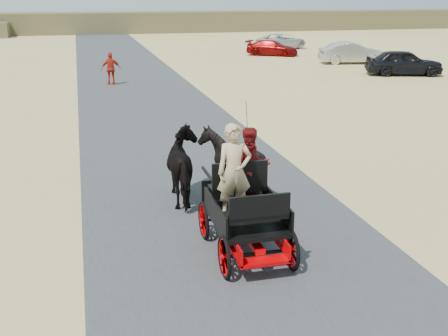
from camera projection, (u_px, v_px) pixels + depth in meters
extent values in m
plane|color=tan|center=(247.00, 258.00, 10.58)|extent=(140.00, 140.00, 0.00)
cube|color=#38383A|center=(247.00, 257.00, 10.57)|extent=(6.00, 140.00, 0.01)
cube|color=brown|center=(100.00, 23.00, 67.51)|extent=(140.00, 6.00, 2.40)
imported|color=black|center=(187.00, 167.00, 13.22)|extent=(0.91, 2.01, 1.70)
imported|color=black|center=(232.00, 163.00, 13.48)|extent=(1.37, 1.54, 1.70)
imported|color=tan|center=(234.00, 172.00, 10.35)|extent=(0.66, 0.43, 1.80)
imported|color=#660C0F|center=(251.00, 167.00, 11.01)|extent=(0.77, 0.60, 1.58)
imported|color=red|center=(111.00, 69.00, 29.90)|extent=(1.03, 0.48, 1.73)
imported|color=black|center=(404.00, 62.00, 33.41)|extent=(4.77, 3.00, 1.51)
imported|color=#B2B2B7|center=(352.00, 53.00, 38.83)|extent=(4.60, 2.23, 1.45)
imported|color=maroon|center=(272.00, 48.00, 43.74)|extent=(4.28, 3.56, 1.17)
imported|color=silver|center=(282.00, 41.00, 48.41)|extent=(5.34, 4.28, 1.35)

